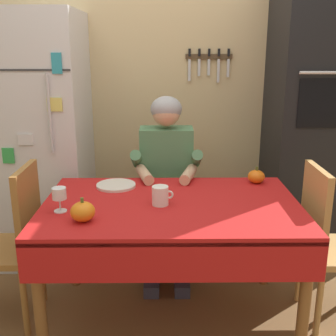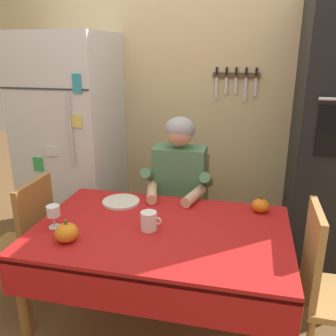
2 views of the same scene
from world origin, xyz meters
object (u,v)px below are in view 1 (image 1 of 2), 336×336
at_px(chair_right_side, 330,239).
at_px(coffee_mug, 160,196).
at_px(chair_left_side, 13,238).
at_px(serving_tray, 116,185).
at_px(wall_oven, 312,119).
at_px(wine_glass, 59,195).
at_px(pumpkin_medium, 256,177).
at_px(refrigerator, 39,140).
at_px(seated_person, 166,172).
at_px(pumpkin_large, 83,212).
at_px(dining_table, 171,218).
at_px(chair_behind_person, 166,194).

bearing_deg(chair_right_side, coffee_mug, -177.37).
height_order(chair_left_side, serving_tray, chair_left_side).
xyz_separation_m(wall_oven, wine_glass, (-1.63, -1.02, -0.22)).
height_order(coffee_mug, pumpkin_medium, pumpkin_medium).
bearing_deg(refrigerator, chair_left_side, -86.57).
distance_m(seated_person, chair_right_side, 1.11).
xyz_separation_m(coffee_mug, pumpkin_large, (-0.38, -0.21, -0.00)).
height_order(dining_table, seated_person, seated_person).
bearing_deg(wine_glass, pumpkin_large, -41.15).
bearing_deg(serving_tray, wall_oven, 24.33).
xyz_separation_m(dining_table, coffee_mug, (-0.06, -0.01, 0.14)).
height_order(chair_behind_person, chair_right_side, same).
relative_size(wall_oven, wine_glass, 16.24).
height_order(refrigerator, coffee_mug, refrigerator).
relative_size(dining_table, coffee_mug, 12.04).
bearing_deg(coffee_mug, wine_glass, -169.86).
xyz_separation_m(seated_person, pumpkin_large, (-0.41, -0.83, 0.05)).
bearing_deg(wine_glass, seated_person, 51.83).
height_order(refrigerator, chair_left_side, refrigerator).
distance_m(refrigerator, seated_person, 0.98).
xyz_separation_m(chair_behind_person, chair_left_side, (-0.88, -0.73, 0.00)).
distance_m(wine_glass, pumpkin_large, 0.19).
bearing_deg(seated_person, pumpkin_medium, -23.49).
bearing_deg(coffee_mug, pumpkin_medium, 31.75).
distance_m(dining_table, pumpkin_large, 0.51).
bearing_deg(refrigerator, wine_glass, -69.12).
bearing_deg(chair_left_side, pumpkin_medium, 11.70).
bearing_deg(wine_glass, coffee_mug, 10.14).
bearing_deg(chair_left_side, dining_table, -4.03).
bearing_deg(pumpkin_large, chair_behind_person, 67.88).
relative_size(seated_person, serving_tray, 5.23).
distance_m(refrigerator, chair_left_side, 0.91).
xyz_separation_m(wall_oven, serving_tray, (-1.38, -0.62, -0.30)).
distance_m(wall_oven, chair_right_side, 1.05).
xyz_separation_m(seated_person, serving_tray, (-0.31, -0.31, 0.01)).
bearing_deg(chair_behind_person, seated_person, -90.00).
relative_size(refrigerator, wall_oven, 0.86).
bearing_deg(chair_behind_person, coffee_mug, -92.55).
distance_m(coffee_mug, pumpkin_large, 0.43).
bearing_deg(coffee_mug, chair_right_side, 2.63).
bearing_deg(dining_table, wall_oven, 41.31).
relative_size(coffee_mug, pumpkin_medium, 1.10).
height_order(seated_person, coffee_mug, seated_person).
distance_m(seated_person, wine_glass, 0.90).
relative_size(refrigerator, coffee_mug, 15.48).
distance_m(dining_table, chair_right_side, 0.91).
xyz_separation_m(chair_behind_person, chair_right_side, (0.92, -0.76, 0.00)).
height_order(seated_person, pumpkin_large, seated_person).
bearing_deg(serving_tray, seated_person, 44.72).
relative_size(chair_right_side, serving_tray, 3.91).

